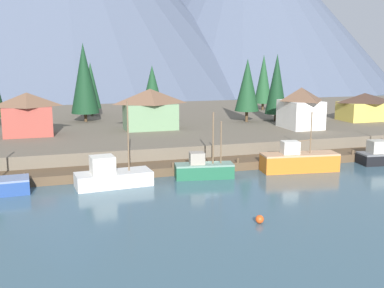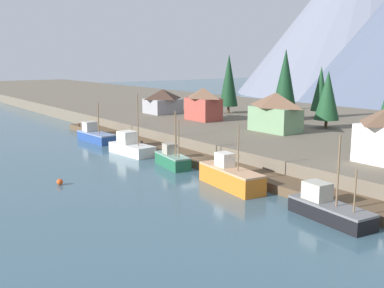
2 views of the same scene
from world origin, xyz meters
name	(u,v)px [view 2 (image 2 of 2)]	position (x,y,z in m)	size (l,w,h in m)	color
ground_plane	(291,152)	(0.00, 20.00, -0.50)	(400.00, 400.00, 1.00)	#3D5B6B
dock	(199,161)	(0.00, 1.99, 0.50)	(80.00, 4.00, 1.60)	brown
shoreline_bank	(339,134)	(0.00, 32.00, 1.25)	(400.00, 56.00, 2.50)	#665B4C
mountain_west_peak	(370,9)	(-61.20, 132.41, 32.99)	(101.82, 101.82, 65.99)	slate
fishing_boat_blue	(95,135)	(-24.18, -1.78, 1.02)	(8.92, 3.24, 6.69)	navy
fishing_boat_white	(131,147)	(-11.28, -2.06, 1.12)	(8.13, 3.77, 8.93)	silver
fishing_boat_green	(172,159)	(-0.97, -1.71, 1.04)	(6.76, 3.19, 7.42)	#1E5B3D
fishing_boat_orange	(230,176)	(10.88, -2.02, 1.23)	(9.36, 3.78, 7.09)	#CC6B1E
fishing_boat_black	(329,208)	(23.71, -1.85, 1.00)	(8.18, 3.47, 7.64)	black
house_red	(203,104)	(-20.08, 18.21, 5.59)	(6.89, 4.34, 6.06)	#9E4238
house_grey	(163,101)	(-33.78, 18.07, 5.08)	(6.29, 6.74, 5.04)	gray
house_green	(275,112)	(-2.55, 18.97, 5.65)	(8.20, 4.71, 6.17)	#6B8E66
conifer_near_left	(285,81)	(-11.33, 30.61, 9.80)	(4.70, 4.70, 13.15)	#4C3823
conifer_mid_left	(327,95)	(-0.12, 28.56, 7.94)	(4.09, 4.09, 9.50)	#4C3823
conifer_back_right	(321,89)	(-9.56, 38.77, 8.12)	(3.56, 3.56, 9.91)	#4C3823
conifer_centre	(229,80)	(-25.79, 29.37, 9.42)	(3.92, 3.92, 12.33)	#4C3823
channel_buoy	(60,182)	(-1.14, -16.72, 0.35)	(0.70, 0.70, 0.70)	#E04C19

